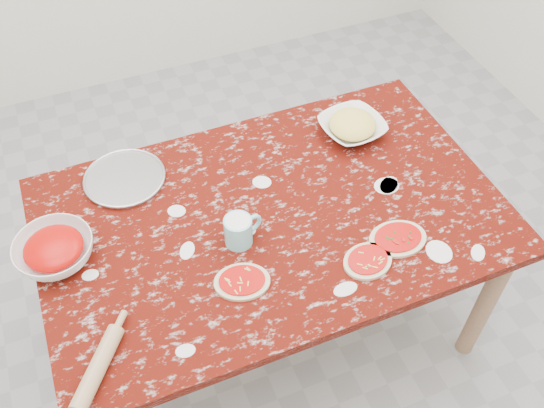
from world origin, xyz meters
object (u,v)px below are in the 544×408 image
(pizza_tray, at_px, (125,179))
(sauce_bowl, at_px, (55,251))
(cheese_bowl, at_px, (352,128))
(flour_mug, at_px, (239,230))
(rolling_pin, at_px, (98,368))
(worktable, at_px, (272,228))

(pizza_tray, relative_size, sauce_bowl, 1.14)
(cheese_bowl, height_order, flour_mug, flour_mug)
(pizza_tray, distance_m, rolling_pin, 0.75)
(sauce_bowl, distance_m, flour_mug, 0.60)
(flour_mug, bearing_deg, rolling_pin, -151.25)
(worktable, distance_m, pizza_tray, 0.57)
(worktable, height_order, flour_mug, flour_mug)
(sauce_bowl, height_order, cheese_bowl, sauce_bowl)
(sauce_bowl, bearing_deg, flour_mug, -15.13)
(pizza_tray, distance_m, flour_mug, 0.52)
(pizza_tray, xyz_separation_m, cheese_bowl, (0.88, -0.09, 0.02))
(flour_mug, bearing_deg, pizza_tray, 124.73)
(flour_mug, bearing_deg, cheese_bowl, 29.68)
(worktable, xyz_separation_m, cheese_bowl, (0.45, 0.27, 0.11))
(worktable, xyz_separation_m, rolling_pin, (-0.67, -0.36, 0.11))
(sauce_bowl, bearing_deg, worktable, -6.76)
(worktable, xyz_separation_m, pizza_tray, (-0.44, 0.35, 0.09))
(sauce_bowl, bearing_deg, cheese_bowl, 8.82)
(cheese_bowl, distance_m, rolling_pin, 1.28)
(pizza_tray, relative_size, cheese_bowl, 1.20)
(sauce_bowl, bearing_deg, rolling_pin, -84.03)
(worktable, height_order, sauce_bowl, sauce_bowl)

